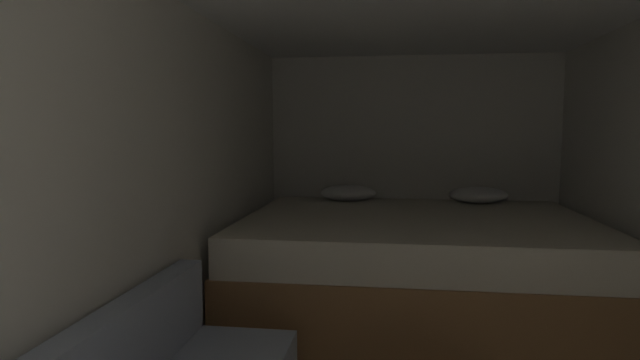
# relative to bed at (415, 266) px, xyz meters

# --- Properties ---
(wall_back) EXTENTS (2.77, 0.05, 2.11)m
(wall_back) POSITION_rel_bed_xyz_m (0.00, 1.08, 0.66)
(wall_back) COLOR silver
(wall_back) RESTS_ON ground
(wall_left) EXTENTS (0.05, 5.19, 2.11)m
(wall_left) POSITION_rel_bed_xyz_m (-1.36, -1.54, 0.66)
(wall_left) COLOR silver
(wall_left) RESTS_ON ground
(bed) EXTENTS (2.55, 2.02, 0.92)m
(bed) POSITION_rel_bed_xyz_m (0.00, 0.00, 0.00)
(bed) COLOR olive
(bed) RESTS_ON ground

